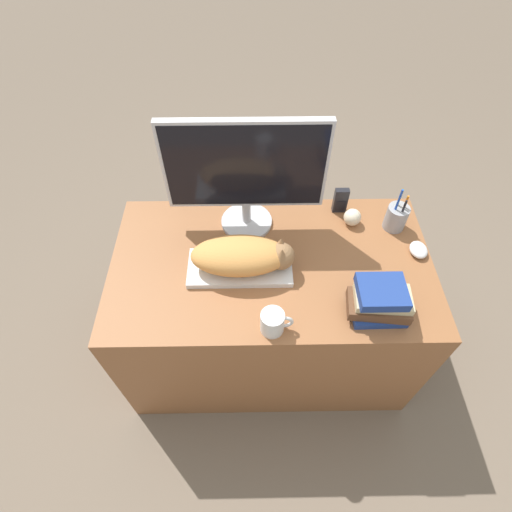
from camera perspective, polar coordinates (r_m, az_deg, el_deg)
ground_plane at (r=2.08m, az=2.01°, el=-21.38°), size 12.00×12.00×0.00m
desk at (r=1.89m, az=1.91°, el=-7.67°), size 1.28×0.71×0.73m
keyboard at (r=1.56m, az=-2.30°, el=-1.65°), size 0.40×0.18×0.02m
cat at (r=1.50m, az=-1.58°, el=0.07°), size 0.39×0.18×0.13m
monitor at (r=1.53m, az=-1.54°, el=12.06°), size 0.62×0.22×0.50m
computer_mouse at (r=1.73m, az=22.20°, el=0.83°), size 0.07×0.09×0.04m
coffee_mug at (r=1.39m, az=2.47°, el=-9.42°), size 0.11×0.08×0.09m
pen_cup at (r=1.77m, az=19.40°, el=5.28°), size 0.09×0.09×0.21m
baseball at (r=1.75m, az=13.60°, el=5.40°), size 0.07×0.07×0.07m
phone at (r=1.78m, az=11.97°, el=7.76°), size 0.06×0.03×0.12m
book_stack at (r=1.47m, az=17.27°, el=-6.18°), size 0.23×0.16×0.14m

